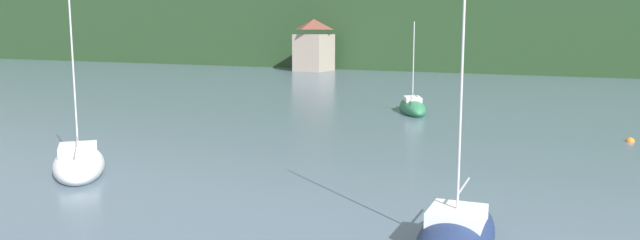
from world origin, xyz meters
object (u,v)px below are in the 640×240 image
Objects in this scene: sailboat_far_2 at (412,107)px; sailboat_near_5 at (456,237)px; mooring_buoy_mid at (630,142)px; shore_building_west at (314,46)px; sailboat_mid_0 at (79,163)px.

sailboat_near_5 is at bearing 174.74° from sailboat_far_2.
sailboat_near_5 reaches higher than sailboat_far_2.
mooring_buoy_mid is at bearing 163.51° from sailboat_near_5.
sailboat_near_5 is at bearing -59.09° from shore_building_west.
sailboat_mid_0 reaches higher than mooring_buoy_mid.
sailboat_mid_0 is at bearing -100.95° from sailboat_near_5.
sailboat_near_5 is 22.15m from mooring_buoy_mid.
shore_building_west is 1.00× the size of sailboat_mid_0.
shore_building_west is 1.12× the size of sailboat_far_2.
shore_building_west is 51.62m from sailboat_far_2.
sailboat_mid_0 is 1.12× the size of sailboat_far_2.
sailboat_far_2 reaches higher than mooring_buoy_mid.
shore_building_west is 0.96× the size of sailboat_near_5.
sailboat_far_2 is 0.86× the size of sailboat_near_5.
mooring_buoy_mid is (4.45, 21.70, -0.38)m from sailboat_near_5.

